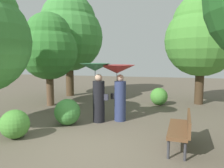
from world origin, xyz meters
name	(u,v)px	position (x,y,z in m)	size (l,w,h in m)	color
ground_plane	(87,146)	(0.00, 0.00, 0.00)	(40.00, 40.00, 0.00)	brown
person_left	(97,83)	(-0.40, 2.07, 1.32)	(1.02, 1.02, 1.97)	black
person_right	(118,80)	(0.26, 2.37, 1.41)	(1.22, 1.22, 1.91)	navy
park_bench	(182,127)	(2.23, 0.46, 0.51)	(0.61, 1.53, 0.83)	#38383D
tree_mid_left	(49,46)	(-3.24, 4.01, 2.66)	(2.55, 2.55, 4.13)	brown
tree_mid_right	(202,35)	(3.35, 5.94, 3.19)	(3.27, 3.27, 5.03)	#42301E
tree_far_back	(69,32)	(-3.47, 6.63, 3.57)	(3.75, 3.75, 5.67)	#4C3823
bush_path_left	(15,124)	(-2.06, 0.07, 0.39)	(0.78, 0.78, 0.78)	#4C9338
bush_path_right	(67,112)	(-1.22, 1.52, 0.42)	(0.84, 0.84, 0.84)	#428C3D
bush_behind_bench	(159,96)	(1.54, 5.27, 0.40)	(0.79, 0.79, 0.79)	#4C9338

